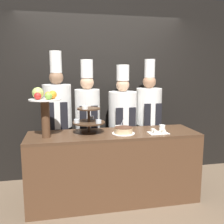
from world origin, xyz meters
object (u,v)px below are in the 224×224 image
object	(u,v)px
chef_left	(58,118)
chef_right	(149,117)
cake_round	(123,131)
tiered_stand	(89,119)
chef_center_left	(88,119)
chef_center_right	(122,121)
fruit_pedestal	(44,105)
cake_square_tray	(158,132)
cup_white	(162,127)
serving_bowl_far	(120,127)

from	to	relation	value
chef_left	chef_right	distance (m)	1.34
cake_round	tiered_stand	bearing A→B (deg)	163.96
chef_center_left	chef_center_right	xyz separation A→B (m)	(0.51, -0.00, -0.05)
chef_center_right	chef_left	bearing A→B (deg)	180.00
chef_left	cake_round	bearing A→B (deg)	-35.63
tiered_stand	fruit_pedestal	bearing A→B (deg)	-168.61
tiered_stand	chef_left	bearing A→B (deg)	130.25
tiered_stand	fruit_pedestal	size ratio (longest dim) A/B	0.69
fruit_pedestal	chef_center_left	size ratio (longest dim) A/B	0.32
cake_round	cake_square_tray	bearing A→B (deg)	-7.87
chef_center_right	chef_center_left	bearing A→B (deg)	179.99
fruit_pedestal	chef_right	size ratio (longest dim) A/B	0.32
cake_round	chef_left	size ratio (longest dim) A/B	0.15
chef_center_right	chef_right	size ratio (longest dim) A/B	0.96
cup_white	serving_bowl_far	bearing A→B (deg)	163.35
chef_right	cake_square_tray	bearing A→B (deg)	-98.95
cake_round	chef_center_right	xyz separation A→B (m)	(0.13, 0.57, 0.01)
chef_left	chef_center_right	distance (m)	0.93
chef_left	cake_square_tray	bearing A→B (deg)	-27.18
tiered_stand	cake_round	xyz separation A→B (m)	(0.42, -0.12, -0.14)
cup_white	fruit_pedestal	bearing A→B (deg)	-177.18
cup_white	chef_center_left	xyz separation A→B (m)	(-0.93, 0.49, 0.06)
fruit_pedestal	chef_right	bearing A→B (deg)	20.82
cake_round	chef_right	xyz separation A→B (m)	(0.53, 0.57, 0.05)
cup_white	cake_square_tray	size ratio (longest dim) A/B	0.33
cake_round	chef_center_right	bearing A→B (deg)	77.19
cake_square_tray	chef_right	xyz separation A→B (m)	(0.10, 0.63, 0.07)
chef_center_right	cake_square_tray	bearing A→B (deg)	-64.41
chef_center_left	cake_round	bearing A→B (deg)	-56.28
serving_bowl_far	chef_left	xyz separation A→B (m)	(-0.81, 0.33, 0.10)
cup_white	chef_right	xyz separation A→B (m)	(-0.01, 0.49, 0.05)
cup_white	cake_square_tray	bearing A→B (deg)	-127.58
tiered_stand	chef_right	size ratio (longest dim) A/B	0.22
serving_bowl_far	chef_center_left	world-z (taller)	chef_center_left
tiered_stand	cake_round	bearing A→B (deg)	-16.04
tiered_stand	serving_bowl_far	size ratio (longest dim) A/B	2.74
serving_bowl_far	chef_right	world-z (taller)	chef_right
tiered_stand	cup_white	xyz separation A→B (m)	(0.96, -0.03, -0.14)
chef_left	tiered_stand	bearing A→B (deg)	-49.75
cake_round	chef_right	distance (m)	0.79
serving_bowl_far	chef_center_left	bearing A→B (deg)	140.50
cup_white	chef_center_right	bearing A→B (deg)	130.66
cake_square_tray	chef_left	bearing A→B (deg)	152.82
fruit_pedestal	cup_white	world-z (taller)	fruit_pedestal
fruit_pedestal	cake_round	bearing A→B (deg)	-0.90
chef_right	chef_left	bearing A→B (deg)	-180.00
cup_white	chef_right	distance (m)	0.49
chef_left	chef_center_left	distance (m)	0.42
chef_right	chef_center_left	bearing A→B (deg)	180.00
chef_left	chef_center_right	xyz separation A→B (m)	(0.93, -0.00, -0.08)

